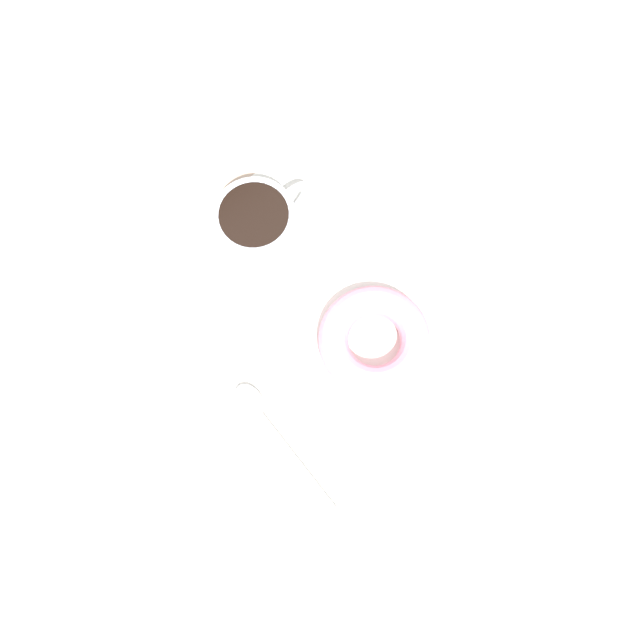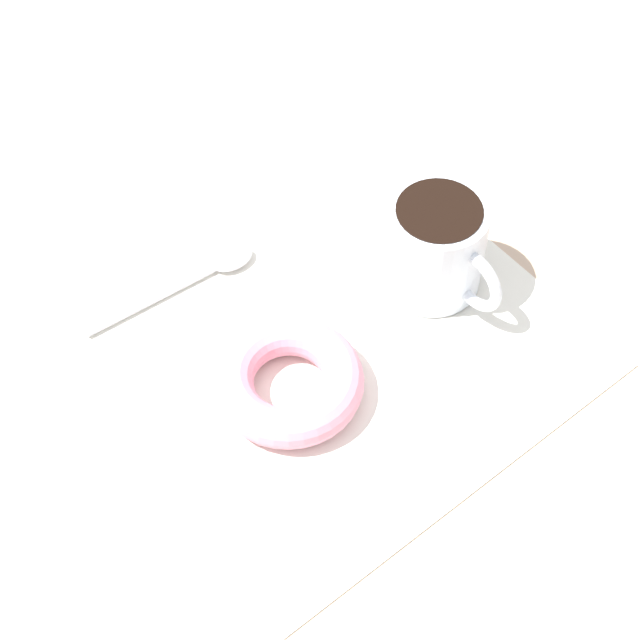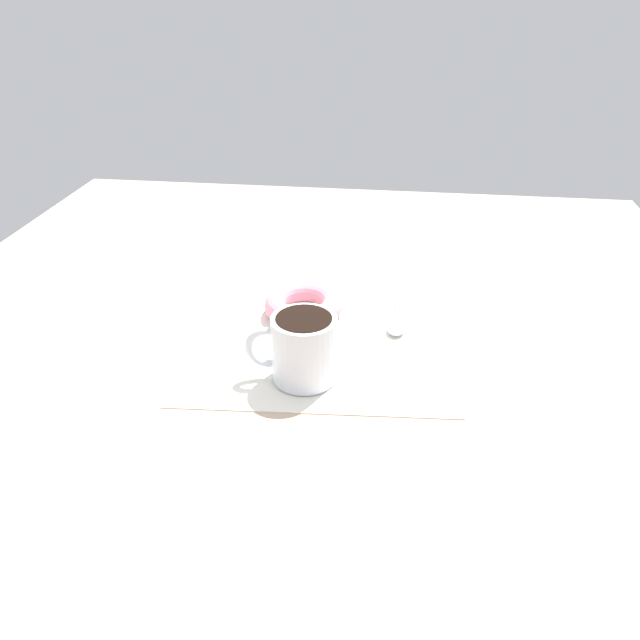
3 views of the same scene
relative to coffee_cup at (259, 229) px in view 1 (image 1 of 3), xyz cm
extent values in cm
cube|color=tan|center=(-13.26, -0.50, -5.54)|extent=(120.00, 120.00, 2.00)
cube|color=white|center=(-10.47, 0.75, -4.39)|extent=(36.51, 36.51, 0.30)
cylinder|color=silver|center=(-0.02, 0.21, -0.18)|extent=(7.77, 7.77, 8.11)
cylinder|color=black|center=(-0.02, 0.21, 3.67)|extent=(6.57, 6.57, 0.60)
torus|color=silver|center=(0.34, -4.11, -0.18)|extent=(1.34, 5.50, 5.44)
torus|color=pink|center=(-15.32, -2.19, -2.74)|extent=(11.11, 11.11, 3.00)
ellipsoid|color=silver|center=(-12.10, 10.89, -3.79)|extent=(3.61, 2.42, 0.90)
cylinder|color=silver|center=(-19.28, 10.94, -3.96)|extent=(11.96, 0.63, 0.56)
camera|label=1|loc=(-24.86, 12.39, 64.95)|focal=40.00mm
camera|label=2|loc=(-38.02, -38.69, 62.68)|focal=60.00mm
camera|label=3|loc=(61.19, 9.92, 39.37)|focal=35.00mm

